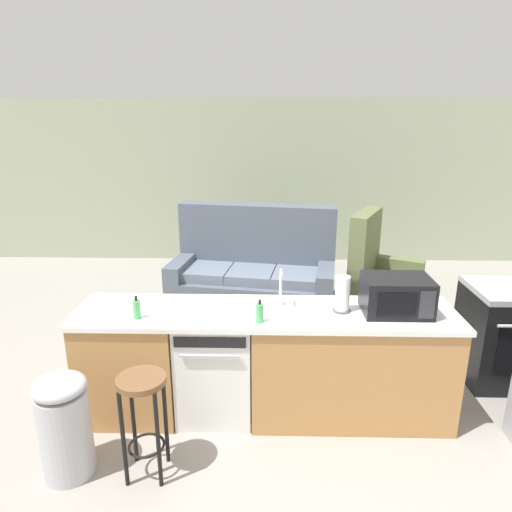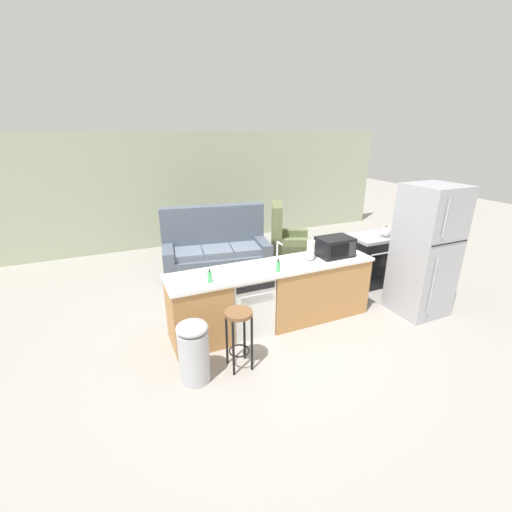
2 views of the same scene
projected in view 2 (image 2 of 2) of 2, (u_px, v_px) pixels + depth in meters
ground_plane at (264, 325)px, 4.92m from camera, size 24.00×24.00×0.00m
wall_back at (201, 189)px, 8.17m from camera, size 10.00×0.06×2.60m
kitchen_counter at (279, 296)px, 4.86m from camera, size 2.94×0.66×0.90m
dishwasher at (247, 303)px, 4.68m from camera, size 0.58×0.61×0.84m
stove_range at (369, 260)px, 6.12m from camera, size 0.76×0.68×0.90m
refrigerator at (425, 251)px, 5.00m from camera, size 0.72×0.73×1.94m
microwave at (335, 247)px, 4.99m from camera, size 0.50×0.37×0.28m
sink_faucet at (278, 253)px, 4.77m from camera, size 0.07×0.18×0.30m
paper_towel_roll at (311, 250)px, 4.85m from camera, size 0.14×0.14×0.28m
soap_bottle at (278, 267)px, 4.45m from camera, size 0.06×0.06×0.18m
dish_soap_bottle at (210, 277)px, 4.14m from camera, size 0.06×0.06×0.18m
kettle at (386, 232)px, 5.89m from camera, size 0.21×0.17×0.19m
bar_stool at (239, 327)px, 3.89m from camera, size 0.32×0.32×0.74m
trash_bin at (194, 351)px, 3.74m from camera, size 0.35×0.35×0.74m
couch at (216, 252)px, 6.66m from camera, size 2.12×1.20×1.27m
armchair at (286, 243)px, 7.34m from camera, size 1.09×1.11×1.20m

